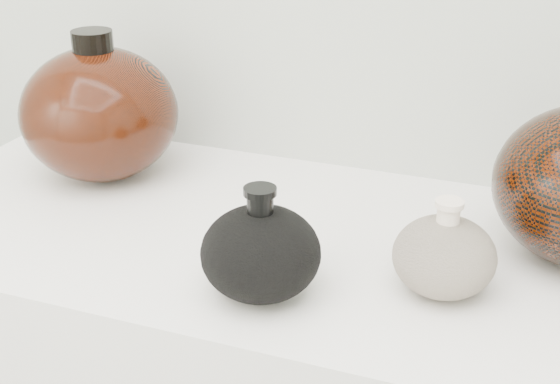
% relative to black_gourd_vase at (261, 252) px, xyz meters
% --- Properties ---
extents(black_gourd_vase, '(0.16, 0.16, 0.13)m').
position_rel_black_gourd_vase_xyz_m(black_gourd_vase, '(0.00, 0.00, 0.00)').
color(black_gourd_vase, black).
rests_on(black_gourd_vase, display_counter).
extents(cream_gourd_vase, '(0.15, 0.15, 0.12)m').
position_rel_black_gourd_vase_xyz_m(cream_gourd_vase, '(0.19, 0.08, -0.01)').
color(cream_gourd_vase, beige).
rests_on(cream_gourd_vase, display_counter).
extents(left_round_pot, '(0.29, 0.29, 0.23)m').
position_rel_black_gourd_vase_xyz_m(left_round_pot, '(-0.35, 0.23, 0.05)').
color(left_round_pot, black).
rests_on(left_round_pot, display_counter).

